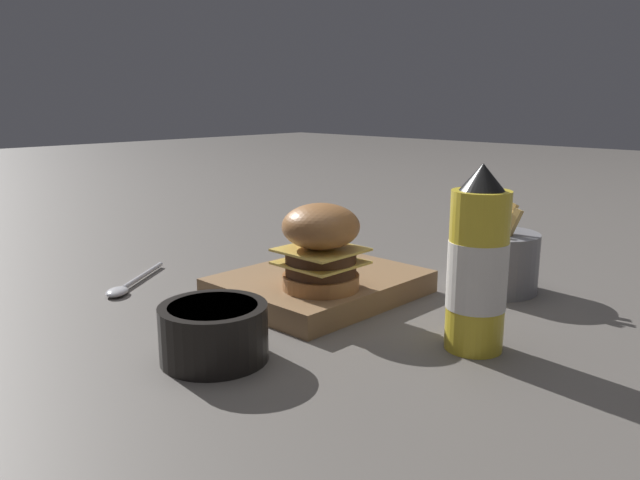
% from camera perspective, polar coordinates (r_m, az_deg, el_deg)
% --- Properties ---
extents(ground_plane, '(6.00, 6.00, 0.00)m').
position_cam_1_polar(ground_plane, '(0.91, -4.93, -4.68)').
color(ground_plane, '#5B5651').
extents(serving_board, '(0.26, 0.22, 0.03)m').
position_cam_1_polar(serving_board, '(0.88, 0.00, -4.17)').
color(serving_board, olive).
rests_on(serving_board, ground_plane).
extents(burger, '(0.10, 0.10, 0.11)m').
position_cam_1_polar(burger, '(0.80, 0.08, -0.54)').
color(burger, '#9E6638').
rests_on(burger, serving_board).
extents(ketchup_bottle, '(0.07, 0.07, 0.21)m').
position_cam_1_polar(ketchup_bottle, '(0.70, 14.20, -2.42)').
color(ketchup_bottle, yellow).
rests_on(ketchup_bottle, ground_plane).
extents(fries_basket, '(0.12, 0.12, 0.15)m').
position_cam_1_polar(fries_basket, '(0.94, 15.85, -1.79)').
color(fries_basket, slate).
rests_on(fries_basket, ground_plane).
extents(side_bowl, '(0.12, 0.12, 0.06)m').
position_cam_1_polar(side_bowl, '(0.68, -9.69, -8.20)').
color(side_bowl, black).
rests_on(side_bowl, ground_plane).
extents(spoon, '(0.15, 0.11, 0.01)m').
position_cam_1_polar(spoon, '(0.96, -17.29, -4.03)').
color(spoon, silver).
rests_on(spoon, ground_plane).
extents(ketchup_puddle, '(0.05, 0.05, 0.00)m').
position_cam_1_polar(ketchup_puddle, '(0.83, 13.81, -6.71)').
color(ketchup_puddle, '#9E140F').
rests_on(ketchup_puddle, ground_plane).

